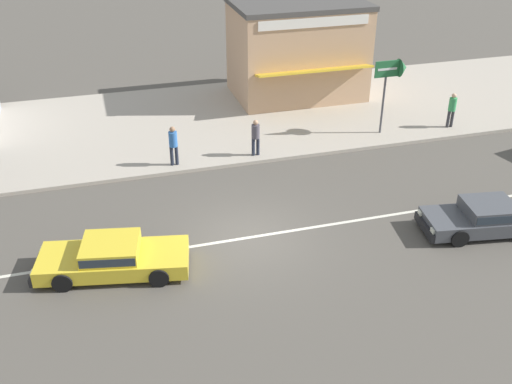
{
  "coord_description": "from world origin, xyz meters",
  "views": [
    {
      "loc": [
        -4.36,
        -16.11,
        11.1
      ],
      "look_at": [
        0.72,
        1.56,
        0.8
      ],
      "focal_mm": 42.0,
      "sensor_mm": 36.0,
      "label": 1
    }
  ],
  "objects_px": {
    "pedestrian_mid_kerb": "(452,108)",
    "pedestrian_by_shop": "(173,143)",
    "pedestrian_near_clock": "(256,135)",
    "sedan_yellow_3": "(112,257)",
    "arrow_signboard": "(398,71)",
    "shopfront_corner_warung": "(297,49)",
    "sedan_dark_grey_0": "(488,217)"
  },
  "relations": [
    {
      "from": "pedestrian_by_shop",
      "to": "shopfront_corner_warung",
      "type": "xyz_separation_m",
      "value": [
        7.51,
        6.51,
        1.43
      ]
    },
    {
      "from": "sedan_dark_grey_0",
      "to": "arrow_signboard",
      "type": "distance_m",
      "value": 8.6
    },
    {
      "from": "sedan_dark_grey_0",
      "to": "pedestrian_by_shop",
      "type": "relative_size",
      "value": 2.8
    },
    {
      "from": "sedan_dark_grey_0",
      "to": "pedestrian_near_clock",
      "type": "height_order",
      "value": "pedestrian_near_clock"
    },
    {
      "from": "sedan_yellow_3",
      "to": "shopfront_corner_warung",
      "type": "relative_size",
      "value": 0.74
    },
    {
      "from": "sedan_yellow_3",
      "to": "pedestrian_near_clock",
      "type": "bearing_deg",
      "value": 45.21
    },
    {
      "from": "sedan_yellow_3",
      "to": "arrow_signboard",
      "type": "bearing_deg",
      "value": 28.54
    },
    {
      "from": "sedan_yellow_3",
      "to": "pedestrian_by_shop",
      "type": "xyz_separation_m",
      "value": [
        2.94,
        6.44,
        0.59
      ]
    },
    {
      "from": "sedan_dark_grey_0",
      "to": "pedestrian_mid_kerb",
      "type": "xyz_separation_m",
      "value": [
        3.49,
        7.95,
        0.57
      ]
    },
    {
      "from": "arrow_signboard",
      "to": "shopfront_corner_warung",
      "type": "xyz_separation_m",
      "value": [
        -2.56,
        5.88,
        -0.44
      ]
    },
    {
      "from": "arrow_signboard",
      "to": "pedestrian_near_clock",
      "type": "bearing_deg",
      "value": -174.23
    },
    {
      "from": "sedan_yellow_3",
      "to": "arrow_signboard",
      "type": "xyz_separation_m",
      "value": [
        13.01,
        7.08,
        2.45
      ]
    },
    {
      "from": "sedan_yellow_3",
      "to": "pedestrian_by_shop",
      "type": "height_order",
      "value": "pedestrian_by_shop"
    },
    {
      "from": "sedan_dark_grey_0",
      "to": "pedestrian_by_shop",
      "type": "xyz_separation_m",
      "value": [
        -9.4,
        7.58,
        0.59
      ]
    },
    {
      "from": "sedan_dark_grey_0",
      "to": "shopfront_corner_warung",
      "type": "bearing_deg",
      "value": 97.63
    },
    {
      "from": "arrow_signboard",
      "to": "pedestrian_mid_kerb",
      "type": "xyz_separation_m",
      "value": [
        2.82,
        -0.26,
        -1.89
      ]
    },
    {
      "from": "pedestrian_near_clock",
      "to": "pedestrian_mid_kerb",
      "type": "bearing_deg",
      "value": 2.47
    },
    {
      "from": "sedan_yellow_3",
      "to": "sedan_dark_grey_0",
      "type": "bearing_deg",
      "value": -5.26
    },
    {
      "from": "pedestrian_mid_kerb",
      "to": "pedestrian_by_shop",
      "type": "bearing_deg",
      "value": -178.34
    },
    {
      "from": "pedestrian_near_clock",
      "to": "pedestrian_by_shop",
      "type": "bearing_deg",
      "value": 179.41
    },
    {
      "from": "sedan_dark_grey_0",
      "to": "sedan_yellow_3",
      "type": "bearing_deg",
      "value": 174.74
    },
    {
      "from": "sedan_yellow_3",
      "to": "pedestrian_mid_kerb",
      "type": "bearing_deg",
      "value": 23.28
    },
    {
      "from": "arrow_signboard",
      "to": "pedestrian_mid_kerb",
      "type": "bearing_deg",
      "value": -5.35
    },
    {
      "from": "sedan_yellow_3",
      "to": "pedestrian_by_shop",
      "type": "distance_m",
      "value": 7.1
    },
    {
      "from": "sedan_dark_grey_0",
      "to": "pedestrian_by_shop",
      "type": "bearing_deg",
      "value": 141.14
    },
    {
      "from": "sedan_yellow_3",
      "to": "pedestrian_by_shop",
      "type": "relative_size",
      "value": 2.91
    },
    {
      "from": "pedestrian_near_clock",
      "to": "sedan_yellow_3",
      "type": "bearing_deg",
      "value": -134.79
    },
    {
      "from": "pedestrian_by_shop",
      "to": "shopfront_corner_warung",
      "type": "bearing_deg",
      "value": 40.92
    },
    {
      "from": "sedan_dark_grey_0",
      "to": "pedestrian_by_shop",
      "type": "height_order",
      "value": "pedestrian_by_shop"
    },
    {
      "from": "arrow_signboard",
      "to": "pedestrian_by_shop",
      "type": "height_order",
      "value": "arrow_signboard"
    },
    {
      "from": "shopfront_corner_warung",
      "to": "pedestrian_near_clock",
      "type": "bearing_deg",
      "value": -122.02
    },
    {
      "from": "sedan_dark_grey_0",
      "to": "pedestrian_mid_kerb",
      "type": "bearing_deg",
      "value": 66.3
    }
  ]
}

